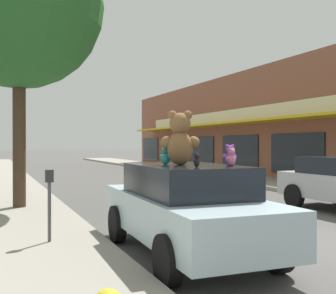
# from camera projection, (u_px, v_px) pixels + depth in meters

# --- Properties ---
(sidewalk_near) EXTENTS (3.30, 90.00, 0.15)m
(sidewalk_near) POSITION_uv_depth(u_px,v_px,m) (16.00, 279.00, 5.60)
(sidewalk_near) COLOR gray
(sidewalk_near) RESTS_ON ground_plane
(plush_art_car) EXTENTS (2.03, 4.40, 1.53)m
(plush_art_car) POSITION_uv_depth(u_px,v_px,m) (186.00, 207.00, 7.07)
(plush_art_car) COLOR #ADC6D1
(plush_art_car) RESTS_ON ground_plane
(teddy_bear_giant) EXTENTS (0.69, 0.51, 0.91)m
(teddy_bear_giant) POSITION_uv_depth(u_px,v_px,m) (180.00, 139.00, 7.04)
(teddy_bear_giant) COLOR olive
(teddy_bear_giant) RESTS_ON plush_art_car
(teddy_bear_purple) EXTENTS (0.26, 0.17, 0.35)m
(teddy_bear_purple) POSITION_uv_depth(u_px,v_px,m) (230.00, 155.00, 6.96)
(teddy_bear_purple) COLOR purple
(teddy_bear_purple) RESTS_ON plush_art_car
(teddy_bear_black) EXTENTS (0.16, 0.14, 0.22)m
(teddy_bear_black) POSITION_uv_depth(u_px,v_px,m) (197.00, 160.00, 6.45)
(teddy_bear_black) COLOR black
(teddy_bear_black) RESTS_ON plush_art_car
(teddy_bear_pink) EXTENTS (0.22, 0.15, 0.29)m
(teddy_bear_pink) POSITION_uv_depth(u_px,v_px,m) (231.00, 157.00, 6.74)
(teddy_bear_pink) COLOR pink
(teddy_bear_pink) RESTS_ON plush_art_car
(teddy_bear_teal) EXTENTS (0.21, 0.23, 0.32)m
(teddy_bear_teal) POSITION_uv_depth(u_px,v_px,m) (166.00, 156.00, 7.18)
(teddy_bear_teal) COLOR teal
(teddy_bear_teal) RESTS_ON plush_art_car
(teddy_bear_green) EXTENTS (0.27, 0.21, 0.37)m
(teddy_bear_green) POSITION_uv_depth(u_px,v_px,m) (182.00, 154.00, 7.65)
(teddy_bear_green) COLOR green
(teddy_bear_green) RESTS_ON plush_art_car
(street_tree) EXTENTS (4.62, 4.62, 7.87)m
(street_tree) POSITION_uv_depth(u_px,v_px,m) (19.00, 5.00, 11.51)
(street_tree) COLOR #473323
(street_tree) RESTS_ON sidewalk_near
(parking_meter) EXTENTS (0.14, 0.10, 1.27)m
(parking_meter) POSITION_uv_depth(u_px,v_px,m) (49.00, 196.00, 7.42)
(parking_meter) COLOR #4C4C51
(parking_meter) RESTS_ON sidewalk_near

